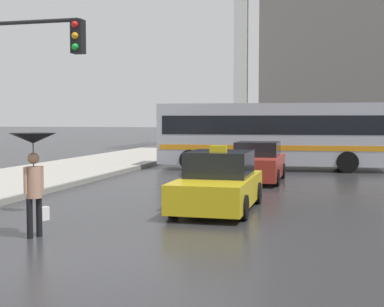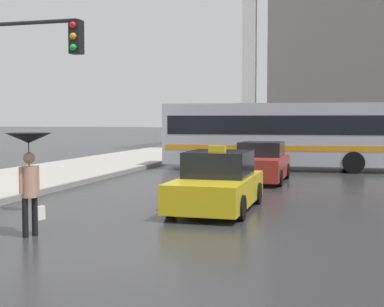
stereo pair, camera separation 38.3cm
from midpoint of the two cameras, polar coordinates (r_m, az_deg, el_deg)
ground_plane at (r=9.26m, az=-14.15°, el=-11.21°), size 300.00×300.00×0.00m
taxi at (r=14.00m, az=2.08°, el=-3.22°), size 1.91×4.16×1.68m
sedan_red at (r=20.54m, az=6.43°, el=-1.04°), size 1.91×4.19×1.50m
city_bus at (r=25.53m, az=7.96°, el=2.18°), size 10.64×3.22×3.10m
pedestrian_with_umbrella at (r=11.11m, az=-17.50°, el=-0.40°), size 0.92×0.92×2.09m
traffic_light at (r=14.13m, az=-19.64°, el=8.14°), size 3.53×0.38×5.02m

